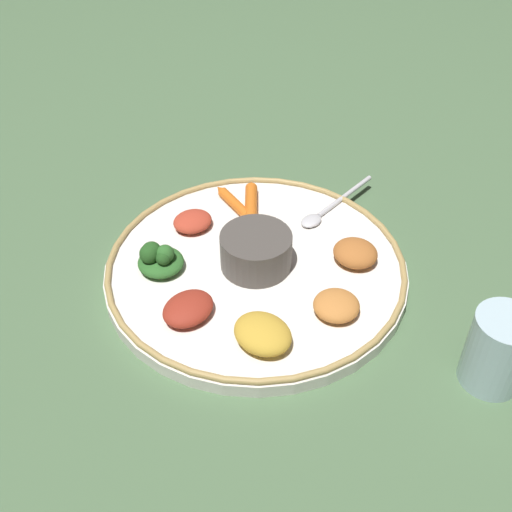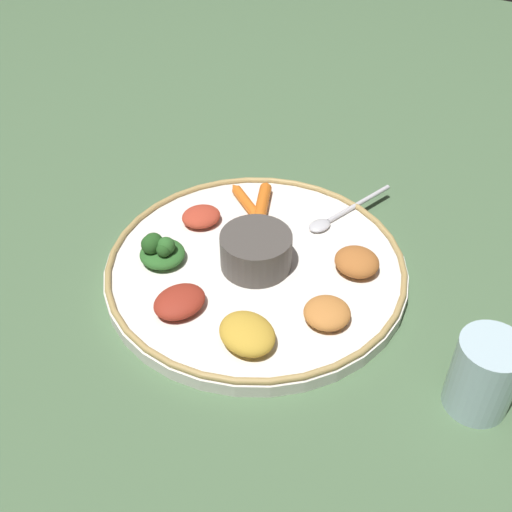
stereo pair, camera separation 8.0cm
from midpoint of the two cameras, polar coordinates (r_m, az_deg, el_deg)
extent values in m
plane|color=#4C6B47|center=(0.82, -2.78, -1.83)|extent=(2.40, 2.40, 0.00)
cylinder|color=white|center=(0.82, -2.80, -1.38)|extent=(0.39, 0.39, 0.02)
torus|color=tan|center=(0.81, -2.83, -0.76)|extent=(0.39, 0.39, 0.01)
cylinder|color=#4C4742|center=(0.79, -2.88, 0.36)|extent=(0.09, 0.09, 0.05)
cylinder|color=brown|center=(0.78, -2.93, 1.51)|extent=(0.08, 0.08, 0.01)
ellipsoid|color=silver|center=(0.87, 2.45, 3.12)|extent=(0.04, 0.03, 0.01)
cylinder|color=silver|center=(0.93, 5.67, 5.37)|extent=(0.12, 0.05, 0.01)
ellipsoid|color=#2D6628|center=(0.81, -11.46, -0.68)|extent=(0.07, 0.07, 0.02)
sphere|color=#23511E|center=(0.80, -12.53, 0.07)|extent=(0.03, 0.03, 0.03)
sphere|color=#2D6628|center=(0.80, -11.14, 0.07)|extent=(0.02, 0.02, 0.02)
sphere|color=#23511E|center=(0.79, -11.31, -0.31)|extent=(0.02, 0.02, 0.02)
sphere|color=#23511E|center=(0.80, -12.32, 0.28)|extent=(0.03, 0.03, 0.03)
cylinder|color=orange|center=(0.90, -3.00, 4.71)|extent=(0.08, 0.05, 0.02)
cone|color=orange|center=(0.94, -2.88, 6.41)|extent=(0.02, 0.02, 0.02)
cylinder|color=orange|center=(0.90, -4.40, 4.58)|extent=(0.06, 0.07, 0.01)
cone|color=orange|center=(0.93, -5.77, 5.97)|extent=(0.02, 0.02, 0.01)
ellipsoid|color=gold|center=(0.71, -2.64, -7.23)|extent=(0.08, 0.09, 0.03)
ellipsoid|color=#C67A38|center=(0.74, 4.28, -4.66)|extent=(0.08, 0.08, 0.02)
ellipsoid|color=#B2662D|center=(0.81, 6.26, 0.16)|extent=(0.07, 0.07, 0.03)
ellipsoid|color=maroon|center=(0.75, -9.27, -4.89)|extent=(0.08, 0.07, 0.02)
ellipsoid|color=#B73D28|center=(0.87, -8.42, 3.04)|extent=(0.07, 0.07, 0.02)
cylinder|color=silver|center=(0.71, 18.19, -8.32)|extent=(0.07, 0.07, 0.09)
cylinder|color=tan|center=(0.73, 17.71, -9.82)|extent=(0.06, 0.06, 0.03)
camera|label=1|loc=(0.04, -92.87, -2.51)|focal=43.95mm
camera|label=2|loc=(0.04, 87.13, 2.51)|focal=43.95mm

